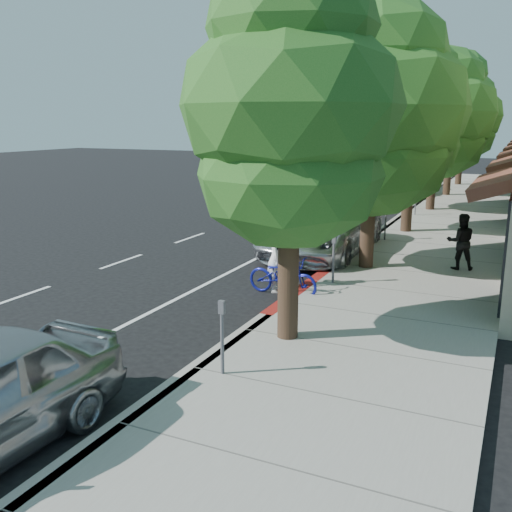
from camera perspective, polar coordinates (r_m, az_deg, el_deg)
The scene contains 17 objects.
ground at distance 13.29m, azimuth 2.78°, elevation -5.17°, with size 120.00×120.00×0.00m, color black.
sidewalk at distance 20.25m, azimuth 17.56°, elevation 0.93°, with size 4.60×56.00×0.15m, color gray.
curb at distance 20.66m, azimuth 11.24°, elevation 1.54°, with size 0.30×56.00×0.15m, color #9E998E.
curb_red_segment at distance 14.15m, azimuth 4.32°, elevation -3.70°, with size 0.32×4.00×0.15m, color maroon.
street_tree_0 at distance 10.41m, azimuth 3.47°, elevation 14.21°, with size 4.04×4.04×7.01m.
street_tree_1 at distance 16.14m, azimuth 11.60°, elevation 14.04°, with size 5.16×5.16×7.47m.
street_tree_2 at distance 22.01m, azimuth 15.41°, elevation 13.56°, with size 4.16×4.16×7.16m.
street_tree_3 at distance 27.94m, azimuth 17.61°, elevation 13.33°, with size 5.43×5.43×7.56m.
street_tree_4 at distance 33.90m, azimuth 19.10°, elevation 14.07°, with size 4.58×4.58×8.05m.
street_tree_5 at distance 39.86m, azimuth 20.02°, elevation 12.90°, with size 4.97×4.97×7.35m.
cyclist at distance 14.33m, azimuth 1.98°, elevation -0.15°, with size 0.64×0.42×1.74m, color white.
bicycle at distance 14.09m, azimuth 2.68°, elevation -2.02°, with size 0.64×1.85×0.97m, color navy.
silver_suv at distance 18.41m, azimuth 6.55°, elevation 2.70°, with size 2.78×6.02×1.67m, color silver.
dark_sedan at distance 22.04m, azimuth 6.84°, elevation 4.05°, with size 1.45×4.15×1.37m, color black.
white_pickup at distance 33.43m, azimuth 14.29°, elevation 7.11°, with size 2.26×5.56×1.61m, color silver.
dark_suv_far at distance 35.47m, azimuth 15.00°, elevation 7.38°, with size 1.86×4.63×1.58m, color black.
pedestrian at distance 16.89m, azimuth 19.80°, elevation 1.37°, with size 0.77×0.60×1.58m, color black.
Camera 1 is at (4.74, -11.67, 4.23)m, focal length 40.00 mm.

